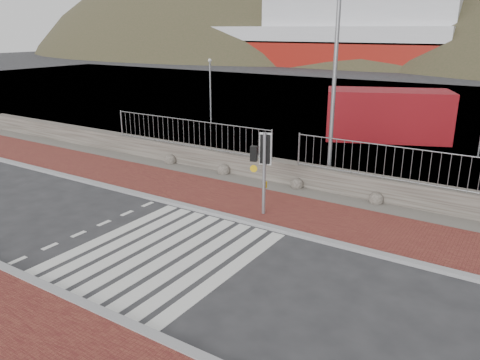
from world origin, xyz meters
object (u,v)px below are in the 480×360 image
Objects in this scene: ferry at (323,32)px; streetlight at (340,55)px; shipping_container at (387,115)px; traffic_signal_far at (263,157)px.

ferry is 5.62× the size of streetlight.
shipping_container is (25.71, -50.53, -3.99)m from ferry.
ferry reaches higher than traffic_signal_far.
traffic_signal_far reaches higher than shipping_container.
traffic_signal_far is 13.57m from shipping_container.
ferry is at bearing 94.59° from shipping_container.
shipping_container is at bearing -107.06° from traffic_signal_far.
streetlight is (26.28, -59.74, -0.35)m from ferry.
ferry is 7.62× the size of shipping_container.
ferry reaches higher than streetlight.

